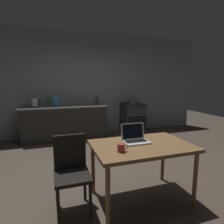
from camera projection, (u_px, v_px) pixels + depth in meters
The scene contains 13 objects.
ground_plane at pixel (116, 173), 3.14m from camera, with size 12.00×12.00×0.00m, color #473D33.
back_wall at pixel (96, 85), 5.39m from camera, with size 6.40×0.10×2.84m, color gray.
kitchen_counter at pixel (65, 123), 4.93m from camera, with size 2.16×0.64×0.88m.
stove_oven at pixel (133, 118), 5.53m from camera, with size 0.60×0.62×0.88m.
dining_table at pixel (142, 150), 2.33m from camera, with size 1.21×0.79×0.74m.
chair at pixel (71, 168), 2.20m from camera, with size 0.40×0.40×0.88m.
laptop at pixel (135, 138), 2.41m from camera, with size 0.32×0.26×0.23m.
electric_kettle at pixel (35, 103), 4.62m from camera, with size 0.20×0.18×0.22m.
bottle at pixel (97, 100), 5.05m from camera, with size 0.08×0.08×0.26m.
frying_pan at pixel (134, 102), 5.44m from camera, with size 0.24×0.41×0.05m.
coffee_mug at pixel (121, 148), 2.07m from camera, with size 0.12×0.08×0.09m.
cereal_box at pixel (56, 101), 4.79m from camera, with size 0.13×0.05×0.28m.
bottle_b at pixel (49, 102), 4.79m from camera, with size 0.06×0.06×0.25m.
Camera 1 is at (-0.99, -2.76, 1.50)m, focal length 30.21 mm.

